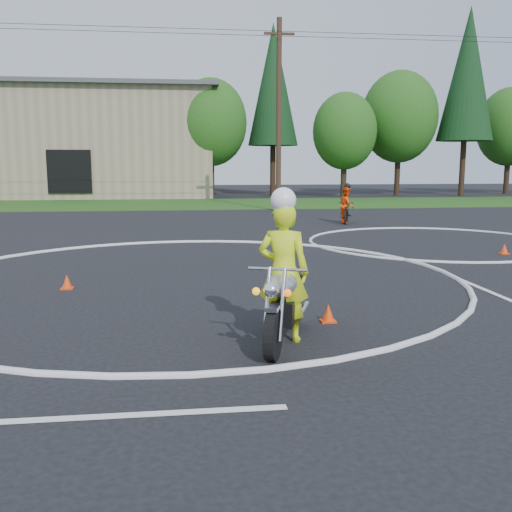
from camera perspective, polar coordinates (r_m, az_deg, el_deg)
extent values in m
plane|color=black|center=(9.92, -6.77, -5.69)|extent=(120.00, 120.00, 0.00)
cube|color=#1E4714|center=(36.67, -7.07, 5.19)|extent=(120.00, 10.00, 0.02)
torus|color=silver|center=(12.84, -6.86, -2.22)|extent=(12.12, 12.12, 0.12)
torus|color=silver|center=(19.49, 17.28, 1.34)|extent=(8.10, 8.10, 0.10)
cylinder|color=black|center=(7.48, 1.71, -7.89)|extent=(0.37, 0.69, 0.68)
cylinder|color=black|center=(8.98, 3.80, -4.98)|extent=(0.37, 0.69, 0.68)
cube|color=black|center=(8.25, 2.93, -5.44)|extent=(0.52, 0.70, 0.34)
ellipsoid|color=silver|center=(7.93, 2.65, -2.83)|extent=(0.64, 0.82, 0.32)
cube|color=black|center=(8.49, 3.38, -2.35)|extent=(0.52, 0.74, 0.11)
cylinder|color=silver|center=(7.48, 1.10, -4.73)|extent=(0.19, 0.40, 0.91)
cylinder|color=silver|center=(7.44, 2.64, -4.81)|extent=(0.19, 0.40, 0.91)
cube|color=silver|center=(7.36, 1.69, -5.24)|extent=(0.24, 0.29, 0.06)
cylinder|color=silver|center=(7.55, 2.18, -1.33)|extent=(0.76, 0.32, 0.04)
sphere|color=white|center=(7.21, 1.55, -3.40)|extent=(0.20, 0.20, 0.20)
sphere|color=orange|center=(7.28, 0.01, -3.55)|extent=(0.10, 0.10, 0.10)
sphere|color=#FF5F0C|center=(7.20, 3.18, -3.71)|extent=(0.10, 0.10, 0.10)
cylinder|color=silver|center=(8.68, 4.67, -5.49)|extent=(0.41, 0.88, 0.09)
imported|color=#E2FF1A|center=(8.17, 2.77, -1.62)|extent=(0.86, 0.71, 2.01)
sphere|color=white|center=(7.99, 2.75, 5.59)|extent=(0.36, 0.36, 0.36)
imported|color=black|center=(24.81, 9.05, 4.32)|extent=(1.18, 1.90, 0.94)
imported|color=#FF4D0D|center=(24.78, 9.07, 5.04)|extent=(0.81, 0.91, 1.57)
sphere|color=black|center=(24.74, 9.12, 6.89)|extent=(0.27, 0.27, 0.27)
cone|color=#F7400D|center=(9.35, 7.23, -5.67)|extent=(0.22, 0.22, 0.30)
cube|color=#F7400D|center=(9.38, 7.21, -6.47)|extent=(0.24, 0.24, 0.03)
cone|color=#F7400D|center=(12.30, -18.38, -2.46)|extent=(0.22, 0.22, 0.30)
cube|color=#F7400D|center=(12.33, -18.35, -3.07)|extent=(0.24, 0.24, 0.03)
cone|color=#F7400D|center=(17.68, 23.58, 0.67)|extent=(0.22, 0.22, 0.30)
cube|color=#F7400D|center=(17.70, 23.56, 0.24)|extent=(0.24, 0.24, 0.03)
cube|color=black|center=(42.25, -18.16, 8.03)|extent=(3.00, 0.16, 3.00)
cylinder|color=#382619|center=(43.64, -4.48, 7.98)|extent=(0.44, 0.44, 3.24)
ellipsoid|color=#1E5116|center=(43.74, -4.54, 13.18)|extent=(5.40, 5.40, 6.48)
cylinder|color=#382619|center=(46.13, 1.69, 8.52)|extent=(0.44, 0.44, 3.96)
cone|color=black|center=(46.52, 1.73, 16.74)|extent=(3.96, 3.96, 9.35)
cylinder|color=#382619|center=(44.26, 8.75, 7.69)|extent=(0.44, 0.44, 2.88)
ellipsoid|color=#1E5116|center=(44.32, 8.86, 12.24)|extent=(4.80, 4.80, 5.76)
cylinder|color=#382619|center=(47.73, 13.95, 8.06)|extent=(0.44, 0.44, 3.60)
ellipsoid|color=#1E5116|center=(47.86, 14.15, 13.33)|extent=(6.00, 6.00, 7.20)
cylinder|color=#382619|center=(48.83, 19.93, 8.23)|extent=(0.44, 0.44, 4.32)
cone|color=black|center=(49.32, 20.41, 16.68)|extent=(4.32, 4.32, 10.20)
cylinder|color=#382619|center=(53.00, 23.78, 7.45)|extent=(0.44, 0.44, 3.24)
ellipsoid|color=#1E5116|center=(53.08, 24.06, 11.72)|extent=(5.40, 5.40, 6.48)
cylinder|color=#382619|center=(44.64, -9.71, 7.68)|extent=(0.44, 0.44, 2.88)
ellipsoid|color=#1E5116|center=(44.70, -9.84, 12.19)|extent=(4.80, 4.80, 5.76)
cylinder|color=#473321|center=(31.09, 2.29, 13.75)|extent=(0.28, 0.28, 10.00)
cube|color=#473321|center=(31.70, 2.34, 21.34)|extent=(1.60, 0.12, 0.12)
cylinder|color=black|center=(31.17, -17.31, 21.16)|extent=(20.00, 0.02, 0.02)
cylinder|color=black|center=(32.23, -16.95, 20.77)|extent=(20.00, 0.02, 0.02)
cylinder|color=black|center=(34.24, 20.36, 19.89)|extent=(20.00, 0.02, 0.02)
cylinder|color=black|center=(35.21, 19.49, 19.62)|extent=(20.00, 0.02, 0.02)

